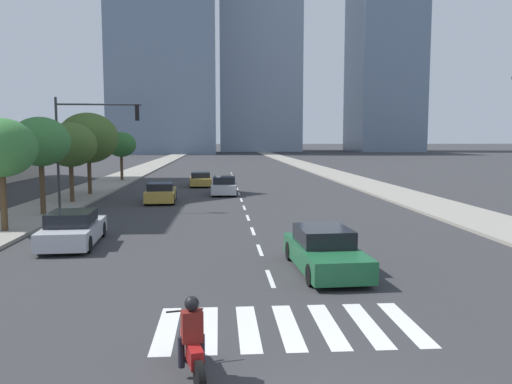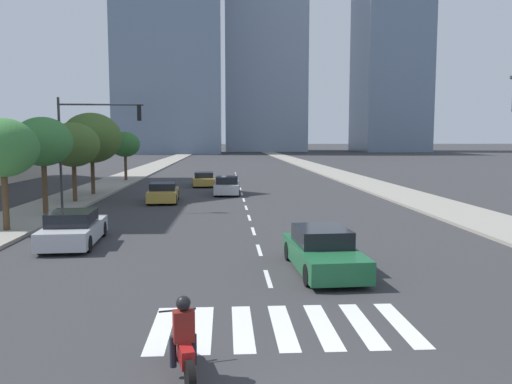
% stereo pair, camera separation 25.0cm
% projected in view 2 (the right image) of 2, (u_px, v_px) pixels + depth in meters
% --- Properties ---
extents(sidewalk_east, '(4.00, 260.00, 0.15)m').
position_uv_depth(sidewalk_east, '(405.00, 196.00, 37.41)').
color(sidewalk_east, gray).
rests_on(sidewalk_east, ground).
extents(sidewalk_west, '(4.00, 260.00, 0.15)m').
position_uv_depth(sidewalk_west, '(74.00, 198.00, 36.00)').
color(sidewalk_west, gray).
rests_on(sidewalk_west, ground).
extents(crosswalk_near, '(5.85, 2.88, 0.01)m').
position_uv_depth(crosswalk_near, '(283.00, 326.00, 11.56)').
color(crosswalk_near, silver).
rests_on(crosswalk_near, ground).
extents(lane_divider_center, '(0.14, 50.00, 0.01)m').
position_uv_depth(lane_divider_center, '(242.00, 194.00, 39.36)').
color(lane_divider_center, silver).
rests_on(lane_divider_center, ground).
extents(motorcycle_lead, '(0.80, 2.11, 1.49)m').
position_uv_depth(motorcycle_lead, '(183.00, 345.00, 9.08)').
color(motorcycle_lead, black).
rests_on(motorcycle_lead, ground).
extents(sedan_gold_0, '(2.04, 4.69, 1.23)m').
position_uv_depth(sedan_gold_0, '(204.00, 180.00, 45.80)').
color(sedan_gold_0, '#B28E38').
rests_on(sedan_gold_0, ground).
extents(sedan_green_1, '(2.06, 4.81, 1.36)m').
position_uv_depth(sedan_green_1, '(323.00, 251.00, 16.39)').
color(sedan_green_1, '#1E6038').
rests_on(sedan_green_1, ground).
extents(sedan_gold_2, '(2.06, 4.42, 1.30)m').
position_uv_depth(sedan_gold_2, '(163.00, 193.00, 34.15)').
color(sedan_gold_2, '#B28E38').
rests_on(sedan_gold_2, ground).
extents(sedan_silver_3, '(1.98, 4.33, 1.38)m').
position_uv_depth(sedan_silver_3, '(227.00, 186.00, 38.78)').
color(sedan_silver_3, '#B7BABF').
rests_on(sedan_silver_3, ground).
extents(sedan_silver_4, '(2.13, 4.79, 1.36)m').
position_uv_depth(sedan_silver_4, '(74.00, 229.00, 20.46)').
color(sedan_silver_4, '#B7BABF').
rests_on(sedan_silver_4, ground).
extents(traffic_signal_far, '(5.02, 0.28, 6.35)m').
position_uv_depth(traffic_signal_far, '(90.00, 133.00, 29.16)').
color(traffic_signal_far, '#333335').
rests_on(traffic_signal_far, sidewalk_west).
extents(street_tree_nearest, '(3.03, 3.03, 4.94)m').
position_uv_depth(street_tree_nearest, '(3.00, 148.00, 22.56)').
color(street_tree_nearest, '#4C3823').
rests_on(street_tree_nearest, sidewalk_west).
extents(street_tree_second, '(3.08, 3.08, 5.19)m').
position_uv_depth(street_tree_second, '(43.00, 142.00, 27.55)').
color(street_tree_second, '#4C3823').
rests_on(street_tree_second, sidewalk_west).
extents(street_tree_third, '(3.34, 3.34, 5.07)m').
position_uv_depth(street_tree_third, '(73.00, 145.00, 33.06)').
color(street_tree_third, '#4C3823').
rests_on(street_tree_third, sidewalk_west).
extents(street_tree_fourth, '(4.29, 4.29, 5.91)m').
position_uv_depth(street_tree_fourth, '(92.00, 138.00, 37.62)').
color(street_tree_fourth, '#4C3823').
rests_on(street_tree_fourth, sidewalk_west).
extents(street_tree_fifth, '(2.86, 2.86, 4.70)m').
position_uv_depth(street_tree_fifth, '(125.00, 145.00, 50.24)').
color(street_tree_fifth, '#4C3823').
rests_on(street_tree_fifth, sidewalk_west).
extents(office_tower_center_skyline, '(26.06, 26.51, 110.58)m').
position_uv_depth(office_tower_center_skyline, '(264.00, 2.00, 170.93)').
color(office_tower_center_skyline, '#8C9EB2').
rests_on(office_tower_center_skyline, ground).
extents(office_tower_right_skyline, '(20.37, 24.77, 93.69)m').
position_uv_depth(office_tower_right_skyline, '(391.00, 20.00, 165.36)').
color(office_tower_right_skyline, slate).
rests_on(office_tower_right_skyline, ground).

